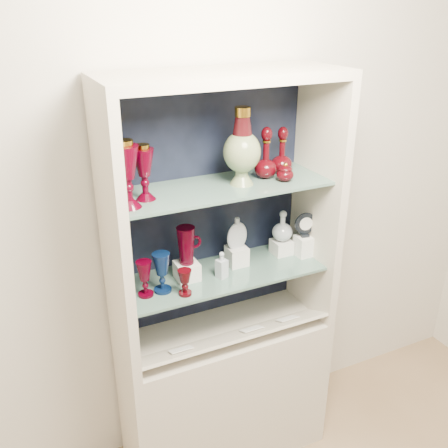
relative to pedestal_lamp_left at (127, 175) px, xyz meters
name	(u,v)px	position (x,y,z in m)	size (l,w,h in m)	color
wall_back	(204,187)	(0.42, 0.27, -0.20)	(3.50, 0.02, 2.80)	beige
cabinet_base	(224,390)	(0.42, 0.05, -1.22)	(1.00, 0.40, 0.75)	beige
cabinet_back_panel	(207,204)	(0.42, 0.24, -0.27)	(0.98, 0.02, 1.15)	black
cabinet_side_left	(114,239)	(-0.06, 0.05, -0.27)	(0.04, 0.40, 1.15)	beige
cabinet_side_right	(317,201)	(0.90, 0.05, -0.27)	(0.04, 0.40, 1.15)	beige
cabinet_top_cap	(224,76)	(0.42, 0.05, 0.32)	(1.00, 0.40, 0.04)	beige
shelf_lower	(222,273)	(0.42, 0.07, -0.56)	(0.92, 0.34, 0.01)	slate
shelf_upper	(222,187)	(0.42, 0.07, -0.14)	(0.92, 0.34, 0.01)	slate
label_ledge	(234,337)	(0.42, -0.06, -0.82)	(0.92, 0.18, 0.01)	beige
label_card_0	(287,319)	(0.70, -0.06, -0.80)	(0.10, 0.07, 0.00)	white
label_card_1	(181,349)	(0.16, -0.06, -0.80)	(0.10, 0.07, 0.00)	white
label_card_2	(252,329)	(0.51, -0.06, -0.80)	(0.10, 0.07, 0.00)	white
pedestal_lamp_left	(127,175)	(0.00, 0.00, 0.00)	(0.10, 0.10, 0.26)	#430010
pedestal_lamp_right	(144,172)	(0.08, 0.05, -0.02)	(0.08, 0.08, 0.22)	#430010
enamel_urn	(242,147)	(0.50, 0.06, 0.03)	(0.16, 0.16, 0.33)	#10441A
ruby_decanter_a	(266,150)	(0.63, 0.08, 0.00)	(0.10, 0.10, 0.25)	#47050C
ruby_decanter_b	(282,149)	(0.73, 0.11, -0.02)	(0.10, 0.10, 0.22)	#47050C
lidded_bowl	(285,172)	(0.69, 0.01, -0.09)	(0.08, 0.08, 0.08)	#47050C
cobalt_goblet	(162,273)	(0.12, 0.03, -0.46)	(0.08, 0.08, 0.18)	#091B44
ruby_goblet_tall	(145,279)	(0.05, 0.03, -0.47)	(0.07, 0.07, 0.16)	#430010
ruby_goblet_small	(185,282)	(0.20, -0.03, -0.49)	(0.06, 0.06, 0.12)	#47050C
riser_ruby_pitcher	(187,271)	(0.25, 0.09, -0.51)	(0.10, 0.10, 0.08)	silver
ruby_pitcher	(186,245)	(0.25, 0.09, -0.38)	(0.13, 0.08, 0.17)	#430010
clear_square_bottle	(222,265)	(0.40, 0.03, -0.49)	(0.04, 0.04, 0.13)	#A4B1BC
riser_flat_flask	(237,256)	(0.51, 0.11, -0.50)	(0.09, 0.09, 0.09)	silver
flat_flask	(237,232)	(0.51, 0.11, -0.38)	(0.11, 0.04, 0.15)	#B3BCC6
riser_clear_round_decanter	(281,247)	(0.76, 0.12, -0.51)	(0.09, 0.09, 0.07)	silver
clear_round_decanter	(283,226)	(0.76, 0.12, -0.41)	(0.10, 0.10, 0.15)	#A4B1BC
riser_cameo_medallion	(304,246)	(0.85, 0.06, -0.50)	(0.08, 0.08, 0.10)	silver
cameo_medallion	(306,224)	(0.85, 0.06, -0.39)	(0.11, 0.04, 0.13)	black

